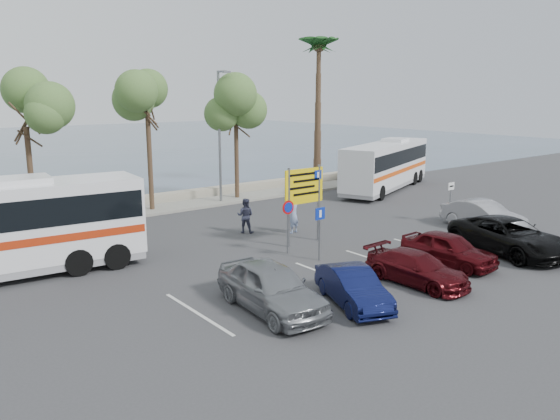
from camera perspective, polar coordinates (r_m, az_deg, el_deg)
ground at (r=22.48m, az=5.85°, el=-5.63°), size 120.00×120.00×0.00m
kerb_strip at (r=33.63m, az=-10.88°, el=0.31°), size 44.00×2.40×0.15m
seawall at (r=35.34m, az=-12.39°, el=1.19°), size 48.00×0.80×0.60m
sea at (r=77.13m, az=-26.89°, el=5.75°), size 140.00×140.00×0.00m
tree_left at (r=30.18m, az=-25.14°, el=9.43°), size 3.20×3.20×7.20m
tree_mid at (r=32.29m, az=-13.77°, el=11.47°), size 3.20×3.20×8.00m
tree_right at (r=35.21m, az=-4.66°, el=11.01°), size 3.20×3.20×7.40m
palm_tree at (r=39.62m, az=4.08°, el=16.49°), size 4.80×4.80×11.20m
street_lamp_right at (r=34.07m, az=-6.29°, el=8.30°), size 0.45×1.15×8.01m
direction_sign at (r=24.85m, az=2.54°, el=1.91°), size 2.20×0.12×3.60m
sign_no_stop at (r=23.41m, az=0.83°, el=-0.86°), size 0.60×0.08×2.35m
sign_parking at (r=22.51m, az=4.17°, el=-1.69°), size 0.50×0.07×2.25m
sign_taxi at (r=30.41m, az=17.37°, el=1.32°), size 0.50×0.07×2.20m
lane_markings at (r=21.05m, az=5.50°, el=-6.87°), size 12.02×4.20×0.01m
coach_bus_right at (r=39.89m, az=11.04°, el=4.45°), size 11.55×6.47×3.57m
car_silver_a at (r=17.54m, az=-0.92°, el=-8.03°), size 2.25×4.78×1.58m
car_blue at (r=18.20m, az=7.63°, el=-7.97°), size 2.53×3.94×1.23m
car_maroon at (r=20.59m, az=14.11°, el=-5.92°), size 1.81×4.10×1.17m
car_red at (r=23.10m, az=17.19°, el=-3.90°), size 1.78×4.02×1.35m
suv_black at (r=25.66m, az=22.84°, el=-2.54°), size 3.71×5.90×1.52m
car_silver_b at (r=29.72m, az=20.46°, el=-0.51°), size 1.99×4.54×1.45m
pedestrian_near at (r=27.04m, az=1.41°, el=-0.44°), size 0.79×0.63×1.90m
pedestrian_far at (r=27.14m, az=-3.64°, el=-0.59°), size 1.06×1.07×1.74m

